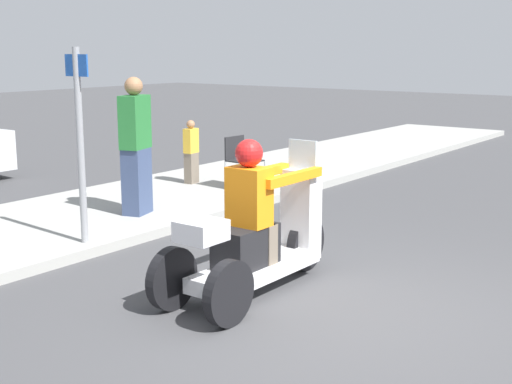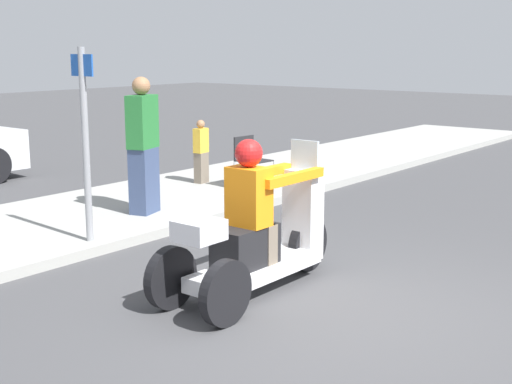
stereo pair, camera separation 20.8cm
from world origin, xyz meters
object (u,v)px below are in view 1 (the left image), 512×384
street_sign (80,138)px  motorcycle_trike (257,238)px  spectator_far_back (191,153)px  folding_chair_set_back (240,157)px  spectator_by_tree (136,149)px

street_sign → motorcycle_trike: bearing=-87.7°
motorcycle_trike → spectator_far_back: size_ratio=2.19×
spectator_far_back → folding_chair_set_back: spectator_far_back is taller
spectator_by_tree → folding_chair_set_back: spectator_by_tree is taller
spectator_by_tree → folding_chair_set_back: size_ratio=2.22×
spectator_far_back → street_sign: (-3.44, -1.45, 0.70)m
spectator_far_back → folding_chair_set_back: bearing=-81.3°
spectator_far_back → street_sign: street_sign is taller
spectator_far_back → folding_chair_set_back: 0.92m
motorcycle_trike → street_sign: (-0.10, 2.39, 0.78)m
spectator_by_tree → motorcycle_trike: bearing=-113.4°
spectator_by_tree → folding_chair_set_back: 2.24m
spectator_by_tree → street_sign: 1.51m
motorcycle_trike → street_sign: 2.51m
motorcycle_trike → spectator_by_tree: (1.27, 2.94, 0.46)m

